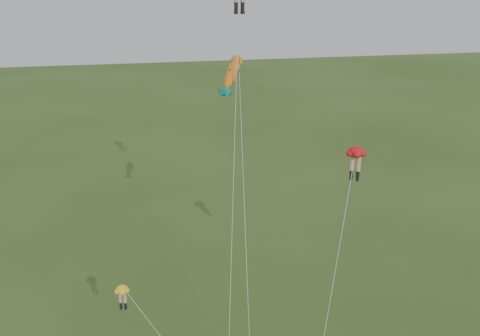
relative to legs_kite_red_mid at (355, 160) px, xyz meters
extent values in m
cylinder|color=black|center=(-5.42, 8.81, 8.59)|extent=(0.27, 0.27, 0.60)
cube|color=black|center=(-5.42, 8.81, 8.20)|extent=(0.26, 0.38, 0.18)
cylinder|color=black|center=(-4.94, 8.89, 8.59)|extent=(0.27, 0.27, 0.60)
cube|color=black|center=(-4.94, 8.89, 8.20)|extent=(0.26, 0.38, 0.18)
cylinder|color=silver|center=(-6.89, 3.10, -1.72)|extent=(3.45, 11.54, 25.06)
ellipsoid|color=red|center=(0.10, 0.14, 0.49)|extent=(1.77, 1.77, 0.64)
cylinder|color=tan|center=(-0.06, 0.24, -0.27)|extent=(0.28, 0.28, 0.98)
cylinder|color=black|center=(-0.06, 0.24, -1.00)|extent=(0.22, 0.22, 0.49)
cube|color=black|center=(-0.06, 0.24, -1.32)|extent=(0.29, 0.33, 0.14)
cylinder|color=tan|center=(0.27, 0.03, -0.27)|extent=(0.28, 0.28, 0.98)
cylinder|color=black|center=(0.27, 0.03, -1.00)|extent=(0.22, 0.22, 0.49)
cube|color=black|center=(0.27, 0.03, -1.32)|extent=(0.29, 0.33, 0.14)
cylinder|color=silver|center=(-2.26, -2.98, -6.72)|extent=(4.77, 6.27, 15.06)
ellipsoid|color=yellow|center=(-14.36, -0.69, -6.61)|extent=(1.14, 1.14, 0.46)
cylinder|color=tan|center=(-14.49, -0.65, -7.15)|extent=(0.20, 0.20, 0.70)
cylinder|color=black|center=(-14.49, -0.65, -7.67)|extent=(0.16, 0.16, 0.35)
cube|color=black|center=(-14.49, -0.65, -7.90)|extent=(0.17, 0.23, 0.10)
cylinder|color=tan|center=(-14.23, -0.73, -7.15)|extent=(0.20, 0.20, 0.70)
cylinder|color=black|center=(-14.23, -0.73, -7.67)|extent=(0.16, 0.16, 0.35)
cube|color=black|center=(-14.23, -0.73, -7.90)|extent=(0.17, 0.23, 0.10)
ellipsoid|color=gold|center=(-6.04, 7.23, 4.40)|extent=(2.35, 2.80, 2.63)
sphere|color=gold|center=(-6.04, 7.23, 4.40)|extent=(1.47, 1.56, 1.27)
cone|color=#127A6A|center=(-6.04, 7.23, 4.40)|extent=(1.26, 1.37, 1.21)
cone|color=#127A6A|center=(-6.04, 7.23, 4.40)|extent=(1.26, 1.37, 1.21)
cone|color=#127A6A|center=(-6.04, 7.23, 4.40)|extent=(0.71, 0.77, 0.68)
cone|color=#127A6A|center=(-6.04, 7.23, 4.40)|extent=(0.71, 0.77, 0.68)
cone|color=#B53013|center=(-6.04, 7.23, 4.40)|extent=(0.74, 0.79, 0.67)
cylinder|color=silver|center=(-6.66, 1.74, -4.92)|extent=(1.27, 11.01, 18.66)
camera|label=1|loc=(-13.72, -28.43, 10.22)|focal=40.00mm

